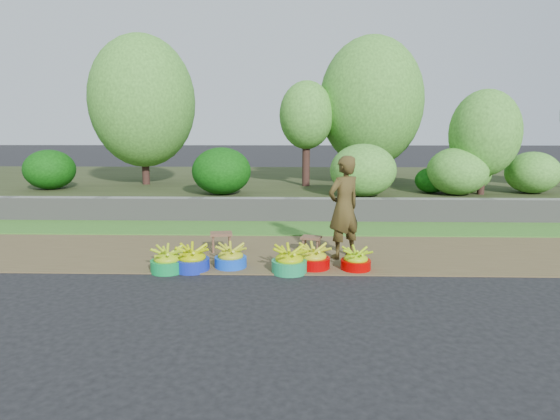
{
  "coord_description": "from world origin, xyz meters",
  "views": [
    {
      "loc": [
        0.01,
        -6.57,
        2.1
      ],
      "look_at": [
        -0.21,
        1.3,
        0.75
      ],
      "focal_mm": 30.0,
      "sensor_mm": 36.0,
      "label": 1
    }
  ],
  "objects_px": {
    "basin_a": "(167,261)",
    "basin_d": "(289,261)",
    "basin_b": "(192,259)",
    "basin_e": "(313,258)",
    "basin_c": "(231,258)",
    "stool_left": "(221,236)",
    "stool_right": "(311,240)",
    "vendor_woman": "(344,207)",
    "basin_f": "(356,261)"
  },
  "relations": [
    {
      "from": "basin_a",
      "to": "basin_d",
      "type": "bearing_deg",
      "value": 0.05
    },
    {
      "from": "basin_b",
      "to": "basin_d",
      "type": "relative_size",
      "value": 0.98
    },
    {
      "from": "basin_b",
      "to": "basin_c",
      "type": "distance_m",
      "value": 0.58
    },
    {
      "from": "stool_right",
      "to": "vendor_woman",
      "type": "distance_m",
      "value": 0.84
    },
    {
      "from": "basin_b",
      "to": "basin_d",
      "type": "height_order",
      "value": "basin_d"
    },
    {
      "from": "basin_f",
      "to": "stool_left",
      "type": "bearing_deg",
      "value": 155.44
    },
    {
      "from": "basin_b",
      "to": "basin_c",
      "type": "xyz_separation_m",
      "value": [
        0.56,
        0.15,
        -0.01
      ]
    },
    {
      "from": "basin_c",
      "to": "stool_left",
      "type": "relative_size",
      "value": 1.17
    },
    {
      "from": "basin_a",
      "to": "vendor_woman",
      "type": "height_order",
      "value": "vendor_woman"
    },
    {
      "from": "basin_c",
      "to": "stool_right",
      "type": "xyz_separation_m",
      "value": [
        1.27,
        0.86,
        0.08
      ]
    },
    {
      "from": "basin_c",
      "to": "basin_f",
      "type": "distance_m",
      "value": 1.91
    },
    {
      "from": "basin_b",
      "to": "basin_d",
      "type": "xyz_separation_m",
      "value": [
        1.47,
        -0.06,
        0.0
      ]
    },
    {
      "from": "stool_left",
      "to": "basin_a",
      "type": "bearing_deg",
      "value": -118.99
    },
    {
      "from": "basin_a",
      "to": "basin_c",
      "type": "relative_size",
      "value": 1.02
    },
    {
      "from": "basin_c",
      "to": "basin_e",
      "type": "xyz_separation_m",
      "value": [
        1.27,
        -0.01,
        0.0
      ]
    },
    {
      "from": "basin_f",
      "to": "stool_right",
      "type": "distance_m",
      "value": 1.13
    },
    {
      "from": "basin_b",
      "to": "stool_right",
      "type": "xyz_separation_m",
      "value": [
        1.83,
        1.01,
        0.08
      ]
    },
    {
      "from": "basin_a",
      "to": "basin_e",
      "type": "xyz_separation_m",
      "value": [
        2.19,
        0.2,
        0.0
      ]
    },
    {
      "from": "stool_left",
      "to": "stool_right",
      "type": "distance_m",
      "value": 1.56
    },
    {
      "from": "basin_e",
      "to": "basin_c",
      "type": "bearing_deg",
      "value": 179.41
    },
    {
      "from": "basin_f",
      "to": "vendor_woman",
      "type": "relative_size",
      "value": 0.27
    },
    {
      "from": "basin_a",
      "to": "stool_right",
      "type": "relative_size",
      "value": 1.31
    },
    {
      "from": "basin_b",
      "to": "stool_left",
      "type": "height_order",
      "value": "basin_b"
    },
    {
      "from": "basin_c",
      "to": "basin_e",
      "type": "bearing_deg",
      "value": -0.59
    },
    {
      "from": "basin_d",
      "to": "basin_b",
      "type": "bearing_deg",
      "value": 177.51
    },
    {
      "from": "basin_f",
      "to": "stool_right",
      "type": "height_order",
      "value": "basin_f"
    },
    {
      "from": "basin_c",
      "to": "vendor_woman",
      "type": "bearing_deg",
      "value": 18.21
    },
    {
      "from": "basin_a",
      "to": "basin_d",
      "type": "relative_size",
      "value": 0.95
    },
    {
      "from": "basin_b",
      "to": "basin_d",
      "type": "bearing_deg",
      "value": -2.49
    },
    {
      "from": "vendor_woman",
      "to": "stool_right",
      "type": "bearing_deg",
      "value": -62.53
    },
    {
      "from": "basin_f",
      "to": "stool_right",
      "type": "relative_size",
      "value": 1.19
    },
    {
      "from": "basin_e",
      "to": "vendor_woman",
      "type": "bearing_deg",
      "value": 49.47
    },
    {
      "from": "basin_f",
      "to": "vendor_woman",
      "type": "distance_m",
      "value": 0.97
    },
    {
      "from": "basin_f",
      "to": "basin_d",
      "type": "bearing_deg",
      "value": -171.71
    },
    {
      "from": "basin_a",
      "to": "basin_c",
      "type": "bearing_deg",
      "value": 13.07
    },
    {
      "from": "basin_b",
      "to": "basin_f",
      "type": "relative_size",
      "value": 1.14
    },
    {
      "from": "basin_d",
      "to": "vendor_woman",
      "type": "relative_size",
      "value": 0.31
    },
    {
      "from": "basin_d",
      "to": "basin_e",
      "type": "height_order",
      "value": "basin_d"
    },
    {
      "from": "basin_d",
      "to": "stool_left",
      "type": "height_order",
      "value": "basin_d"
    },
    {
      "from": "basin_a",
      "to": "basin_d",
      "type": "height_order",
      "value": "basin_d"
    },
    {
      "from": "basin_a",
      "to": "vendor_woman",
      "type": "relative_size",
      "value": 0.3
    },
    {
      "from": "basin_a",
      "to": "basin_f",
      "type": "distance_m",
      "value": 2.84
    },
    {
      "from": "basin_a",
      "to": "stool_right",
      "type": "distance_m",
      "value": 2.44
    },
    {
      "from": "basin_c",
      "to": "basin_d",
      "type": "distance_m",
      "value": 0.93
    },
    {
      "from": "basin_c",
      "to": "vendor_woman",
      "type": "distance_m",
      "value": 2.0
    },
    {
      "from": "basin_d",
      "to": "stool_left",
      "type": "bearing_deg",
      "value": 135.96
    },
    {
      "from": "basin_b",
      "to": "stool_left",
      "type": "xyz_separation_m",
      "value": [
        0.28,
        1.09,
        0.11
      ]
    },
    {
      "from": "vendor_woman",
      "to": "basin_f",
      "type": "bearing_deg",
      "value": 66.98
    },
    {
      "from": "basin_b",
      "to": "basin_e",
      "type": "relative_size",
      "value": 1.03
    },
    {
      "from": "basin_e",
      "to": "stool_right",
      "type": "bearing_deg",
      "value": 89.93
    }
  ]
}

